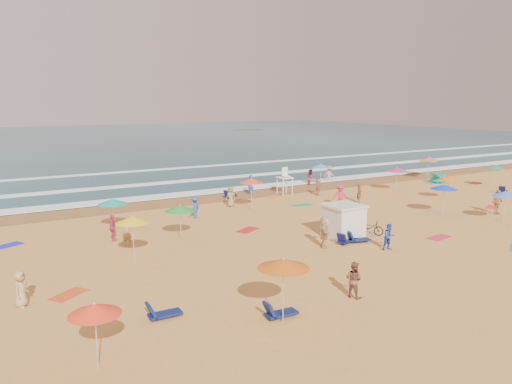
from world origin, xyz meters
TOP-DOWN VIEW (x-y plane):
  - ground at (0.00, 0.00)m, footprint 220.00×220.00m
  - ocean at (0.00, 84.00)m, footprint 220.00×140.00m
  - wet_sand at (0.00, 12.50)m, footprint 220.00×220.00m
  - surf_foam at (0.00, 21.32)m, footprint 200.00×18.70m
  - cabana at (-1.88, -3.39)m, footprint 2.00×2.00m
  - cabana_roof at (-1.88, -3.39)m, footprint 2.20×2.20m
  - bicycle at (0.02, -3.69)m, footprint 1.53×1.86m
  - lifeguard_stand at (3.16, 10.75)m, footprint 1.20×1.20m
  - beach_umbrellas at (-0.55, 1.20)m, footprint 58.79×25.97m
  - loungers at (3.01, -3.47)m, footprint 38.39×23.93m
  - towels at (-1.30, -0.31)m, footprint 45.61×21.90m
  - popup_tents at (20.97, 0.37)m, footprint 3.60×17.42m
  - beachgoers at (-0.93, 4.43)m, footprint 36.81×28.51m

SIDE VIEW (x-z plane):
  - ground at x=0.00m, z-range 0.00..0.00m
  - ocean at x=0.00m, z-range -0.09..0.09m
  - wet_sand at x=0.00m, z-range 0.01..0.01m
  - towels at x=-1.30m, z-range 0.00..0.03m
  - surf_foam at x=0.00m, z-range 0.08..0.12m
  - loungers at x=3.01m, z-range 0.00..0.34m
  - bicycle at x=0.02m, z-range 0.00..0.95m
  - popup_tents at x=20.97m, z-range 0.00..1.20m
  - beachgoers at x=-0.93m, z-range -0.26..1.88m
  - cabana at x=-1.88m, z-range 0.00..2.00m
  - lifeguard_stand at x=3.16m, z-range 0.00..2.10m
  - cabana_roof at x=-1.88m, z-range 2.00..2.12m
  - beach_umbrellas at x=-0.55m, z-range 1.73..2.52m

